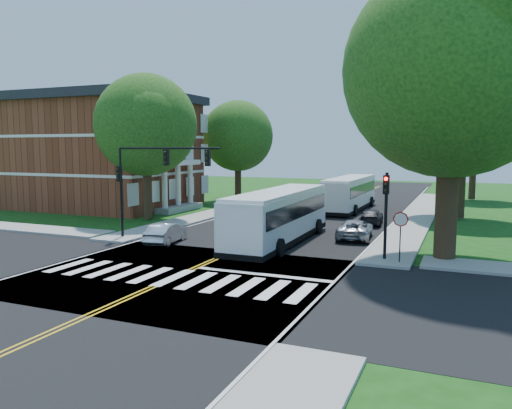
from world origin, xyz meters
The scene contains 24 objects.
ground centered at (0.00, 0.00, 0.00)m, with size 140.00×140.00×0.00m, color #144110.
road centered at (0.00, 18.00, 0.01)m, with size 14.00×96.00×0.01m, color black.
cross_road centered at (0.00, 0.00, 0.01)m, with size 60.00×12.00×0.01m, color black.
center_line centered at (0.00, 22.00, 0.01)m, with size 0.36×70.00×0.01m, color gold.
edge_line_w centered at (-6.80, 22.00, 0.01)m, with size 0.12×70.00×0.01m, color silver.
edge_line_e centered at (6.80, 22.00, 0.01)m, with size 0.12×70.00×0.01m, color silver.
crosswalk centered at (0.00, -0.50, 0.02)m, with size 12.60×3.00×0.01m, color silver.
stop_bar centered at (3.50, 1.60, 0.02)m, with size 6.60×0.40×0.01m, color silver.
sidewalk_nw centered at (-8.30, 25.00, 0.07)m, with size 2.60×40.00×0.15m, color gray.
sidewalk_ne centered at (8.30, 25.00, 0.07)m, with size 2.60×40.00×0.15m, color gray.
tree_ne_big centered at (11.00, 8.00, 9.62)m, with size 10.80×10.80×14.91m.
tree_west_near centered at (-11.50, 14.00, 7.53)m, with size 8.00×8.00×11.40m.
tree_west_far centered at (-11.00, 30.00, 7.00)m, with size 7.60×7.60×10.67m.
tree_east_mid centered at (11.50, 24.00, 7.86)m, with size 8.40×8.40×11.93m.
tree_east_far centered at (12.50, 40.00, 6.86)m, with size 7.20×7.20×10.34m.
brick_building centered at (-21.95, 20.00, 5.42)m, with size 20.00×13.00×10.80m.
signal_nw centered at (-5.86, 6.43, 4.38)m, with size 7.15×0.46×5.66m.
signal_ne centered at (8.20, 6.44, 2.96)m, with size 0.30×0.46×4.40m.
stop_sign centered at (9.00, 5.98, 2.03)m, with size 0.76×0.08×2.53m.
bus_lead centered at (1.50, 9.10, 1.70)m, with size 3.12×12.36×3.19m.
bus_follow centered at (2.00, 26.54, 1.62)m, with size 2.95×11.81×3.05m.
hatchback centered at (-4.75, 6.26, 0.64)m, with size 1.33×3.80×1.25m, color silver.
suv centered at (5.47, 12.25, 0.62)m, with size 2.01×4.36×1.21m, color #AAACB1.
dark_sedan centered at (5.41, 18.56, 0.58)m, with size 1.60×3.95×1.14m, color black.
Camera 1 is at (11.88, -19.09, 5.82)m, focal length 35.00 mm.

